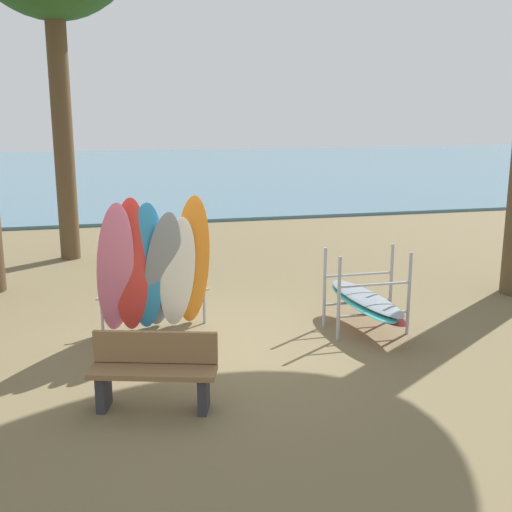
{
  "coord_description": "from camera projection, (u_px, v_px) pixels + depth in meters",
  "views": [
    {
      "loc": [
        -1.34,
        -8.34,
        3.24
      ],
      "look_at": [
        0.88,
        0.71,
        1.1
      ],
      "focal_mm": 44.12,
      "sensor_mm": 36.0,
      "label": 1
    }
  ],
  "objects": [
    {
      "name": "board_storage_rack",
      "position": [
        365.0,
        300.0,
        9.45
      ],
      "size": [
        1.15,
        2.13,
        1.25
      ],
      "color": "#9EA0A5",
      "rests_on": "ground"
    },
    {
      "name": "park_bench",
      "position": [
        154.0,
        369.0,
        6.97
      ],
      "size": [
        1.46,
        0.79,
        0.85
      ],
      "color": "#2D2D33",
      "rests_on": "ground"
    },
    {
      "name": "leaning_board_pile",
      "position": [
        154.0,
        270.0,
        9.1
      ],
      "size": [
        1.73,
        1.15,
        2.14
      ],
      "color": "pink",
      "rests_on": "ground"
    },
    {
      "name": "ground_plane",
      "position": [
        208.0,
        345.0,
        8.93
      ],
      "size": [
        80.0,
        80.0,
        0.0
      ],
      "primitive_type": "plane",
      "color": "brown"
    },
    {
      "name": "lake_water",
      "position": [
        125.0,
        170.0,
        35.49
      ],
      "size": [
        80.0,
        36.0,
        0.1
      ],
      "primitive_type": "cube",
      "color": "#477084",
      "rests_on": "ground"
    }
  ]
}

